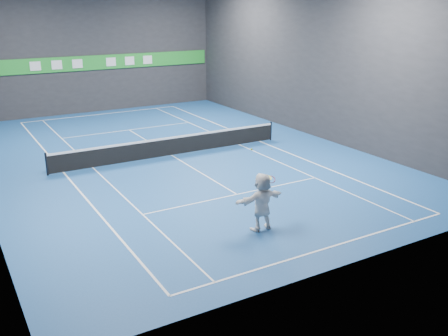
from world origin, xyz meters
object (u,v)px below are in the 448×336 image
tennis_racket (270,180)px  player (262,202)px  tennis_ball (252,149)px  tennis_net (172,146)px

tennis_racket → player: bearing=-172.4°
player → tennis_ball: bearing=-41.2°
player → tennis_racket: 0.78m
tennis_ball → tennis_racket: 1.34m
player → tennis_racket: bearing=-174.6°
tennis_ball → tennis_racket: size_ratio=0.13×
tennis_net → tennis_racket: bearing=-93.9°
player → tennis_ball: (-0.30, 0.24, 1.84)m
player → tennis_racket: size_ratio=3.69×
player → tennis_net: size_ratio=0.16×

